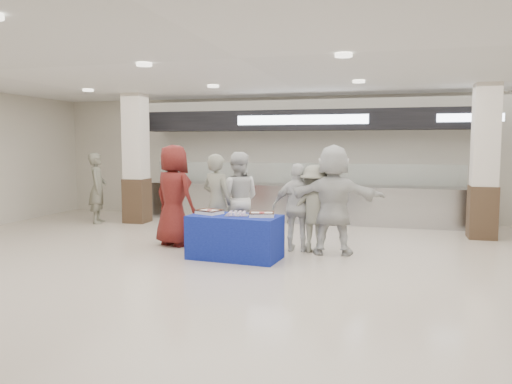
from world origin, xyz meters
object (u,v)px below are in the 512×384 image
(civilian_maroon, at_px, (174,195))
(soldier_a, at_px, (217,202))
(sheet_cake_right, at_px, (262,214))
(chef_tall, at_px, (238,199))
(sheet_cake_left, at_px, (209,211))
(soldier_b, at_px, (315,209))
(soldier_bg, at_px, (98,188))
(civilian_white, at_px, (333,200))
(chef_short, at_px, (298,208))
(display_table, at_px, (235,237))
(cupcake_tray, at_px, (237,214))

(civilian_maroon, bearing_deg, soldier_a, -164.52)
(sheet_cake_right, height_order, chef_tall, chef_tall)
(sheet_cake_left, xyz_separation_m, chef_tall, (0.19, 1.03, 0.11))
(soldier_b, height_order, soldier_bg, soldier_bg)
(sheet_cake_left, distance_m, soldier_b, 1.91)
(civilian_maroon, xyz_separation_m, civilian_white, (3.06, 0.03, 0.00))
(sheet_cake_right, bearing_deg, chef_tall, 125.33)
(soldier_b, distance_m, civilian_white, 0.40)
(sheet_cake_left, xyz_separation_m, civilian_maroon, (-1.00, 0.70, 0.18))
(sheet_cake_left, relative_size, civilian_white, 0.25)
(soldier_b, relative_size, civilian_white, 0.81)
(soldier_a, bearing_deg, sheet_cake_right, 169.57)
(chef_short, bearing_deg, civilian_maroon, -0.31)
(soldier_b, distance_m, soldier_bg, 6.04)
(sheet_cake_right, distance_m, civilian_maroon, 2.11)
(display_table, relative_size, cupcake_tray, 3.58)
(display_table, xyz_separation_m, soldier_b, (1.24, 0.88, 0.42))
(sheet_cake_right, height_order, chef_short, chef_short)
(sheet_cake_right, xyz_separation_m, civilian_maroon, (-1.96, 0.77, 0.18))
(chef_tall, xyz_separation_m, civilian_white, (1.88, -0.31, 0.07))
(sheet_cake_left, xyz_separation_m, civilian_white, (2.07, 0.73, 0.19))
(sheet_cake_left, distance_m, soldier_a, 0.59)
(civilian_white, bearing_deg, civilian_maroon, -4.68)
(sheet_cake_left, relative_size, civilian_maroon, 0.25)
(display_table, relative_size, soldier_b, 0.97)
(sheet_cake_left, xyz_separation_m, sheet_cake_right, (0.97, -0.07, -0.00))
(cupcake_tray, height_order, soldier_a, soldier_a)
(civilian_maroon, xyz_separation_m, chef_short, (2.42, 0.11, -0.17))
(sheet_cake_left, bearing_deg, soldier_b, 25.17)
(cupcake_tray, relative_size, chef_tall, 0.24)
(chef_short, bearing_deg, soldier_bg, -22.35)
(sheet_cake_right, distance_m, soldier_a, 1.22)
(sheet_cake_left, height_order, civilian_white, civilian_white)
(chef_tall, relative_size, soldier_b, 1.14)
(soldier_bg, bearing_deg, civilian_white, -129.79)
(chef_tall, bearing_deg, display_table, 95.16)
(civilian_maroon, relative_size, chef_short, 1.21)
(sheet_cake_left, height_order, soldier_a, soldier_a)
(cupcake_tray, relative_size, chef_short, 0.27)
(sheet_cake_left, xyz_separation_m, cupcake_tray, (0.52, -0.07, -0.01))
(civilian_white, height_order, soldier_bg, civilian_white)
(sheet_cake_left, height_order, civilian_maroon, civilian_maroon)
(civilian_maroon, xyz_separation_m, soldier_a, (0.93, -0.12, -0.08))
(soldier_a, height_order, chef_tall, chef_tall)
(display_table, height_order, soldier_bg, soldier_bg)
(cupcake_tray, distance_m, soldier_bg, 5.32)
(chef_short, height_order, soldier_bg, soldier_bg)
(civilian_maroon, bearing_deg, civilian_white, -156.45)
(soldier_bg, bearing_deg, soldier_b, -130.04)
(cupcake_tray, xyz_separation_m, civilian_maroon, (-1.52, 0.77, 0.20))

